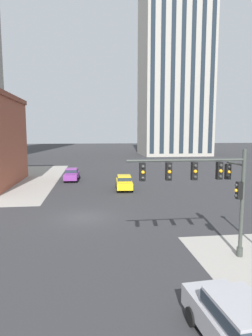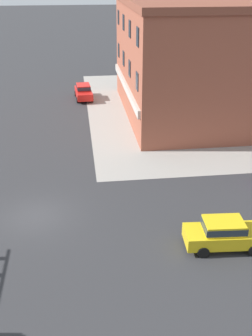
{
  "view_description": "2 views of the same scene",
  "coord_description": "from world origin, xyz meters",
  "px_view_note": "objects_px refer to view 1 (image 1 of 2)",
  "views": [
    {
      "loc": [
        0.64,
        -21.63,
        6.53
      ],
      "look_at": [
        3.61,
        2.47,
        3.53
      ],
      "focal_mm": 30.28,
      "sensor_mm": 36.0,
      "label": 1
    },
    {
      "loc": [
        21.88,
        2.9,
        13.83
      ],
      "look_at": [
        1.0,
        5.49,
        3.49
      ],
      "focal_mm": 43.69,
      "sensor_mm": 36.0,
      "label": 2
    }
  ],
  "objects_px": {
    "car_main_southbound_near": "(124,182)",
    "car_main_northbound_near": "(72,174)",
    "car_main_southbound_far": "(239,325)",
    "traffic_signal_main": "(212,185)"
  },
  "relations": [
    {
      "from": "car_main_southbound_near",
      "to": "car_main_northbound_near",
      "type": "bearing_deg",
      "value": 131.68
    },
    {
      "from": "traffic_signal_main",
      "to": "car_main_northbound_near",
      "type": "distance_m",
      "value": 27.25
    },
    {
      "from": "traffic_signal_main",
      "to": "car_main_southbound_far",
      "type": "relative_size",
      "value": 1.38
    },
    {
      "from": "traffic_signal_main",
      "to": "car_main_southbound_far",
      "type": "bearing_deg",
      "value": -106.63
    },
    {
      "from": "car_main_southbound_near",
      "to": "traffic_signal_main",
      "type": "bearing_deg",
      "value": -82.37
    },
    {
      "from": "traffic_signal_main",
      "to": "car_main_northbound_near",
      "type": "bearing_deg",
      "value": 109.17
    },
    {
      "from": "car_main_northbound_near",
      "to": "car_main_southbound_near",
      "type": "xyz_separation_m",
      "value": [
        6.44,
        -7.23,
        0.0
      ]
    },
    {
      "from": "car_main_northbound_near",
      "to": "car_main_southbound_near",
      "type": "relative_size",
      "value": 0.99
    },
    {
      "from": "car_main_northbound_near",
      "to": "car_main_southbound_far",
      "type": "relative_size",
      "value": 0.99
    },
    {
      "from": "car_main_southbound_near",
      "to": "car_main_southbound_far",
      "type": "xyz_separation_m",
      "value": [
        0.52,
        -24.84,
        0.0
      ]
    }
  ]
}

